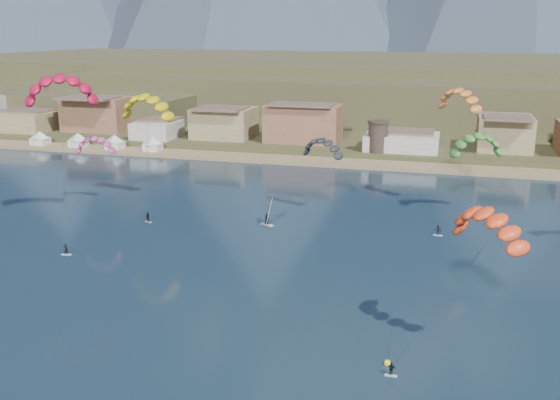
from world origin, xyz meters
name	(u,v)px	position (x,y,z in m)	size (l,w,h in m)	color
ground	(200,369)	(0.00, 0.00, 0.00)	(2400.00, 2400.00, 0.00)	#0E1E33
beach	(354,163)	(0.00, 106.00, 0.25)	(2200.00, 12.00, 0.90)	#A2855C
land	(428,65)	(0.00, 560.00, 0.00)	(2200.00, 900.00, 4.00)	brown
foothills	(450,88)	(22.39, 232.47, 9.08)	(940.00, 210.00, 18.00)	brown
town	(230,120)	(-40.00, 122.00, 8.00)	(400.00, 24.00, 12.00)	silver
watchtower	(378,136)	(5.00, 114.00, 6.37)	(5.82, 5.82, 8.60)	#47382D
beach_tents	(95,137)	(-76.25, 106.00, 3.71)	(43.40, 6.40, 5.00)	white
kitesurfer_red	(60,85)	(-41.37, 40.37, 25.28)	(15.37, 19.71, 30.02)	silver
kitesurfer_yellow	(147,103)	(-34.74, 58.68, 20.30)	(12.77, 16.82, 24.86)	silver
kitesurfer_orange	(489,220)	(28.31, 11.36, 15.41)	(14.21, 12.36, 19.21)	silver
kitesurfer_green	(477,142)	(28.63, 65.81, 14.27)	(12.13, 18.50, 19.74)	silver
distant_kite_pink	(95,142)	(-44.19, 54.18, 12.80)	(8.67, 6.58, 15.81)	#262626
distant_kite_dark	(322,144)	(0.59, 60.35, 13.39)	(9.26, 7.06, 16.48)	#262626
distant_kite_orange	(460,96)	(25.07, 70.43, 22.18)	(10.05, 9.57, 25.08)	#262626
windsurfer	(268,217)	(-7.14, 49.71, 1.55)	(2.96, 3.14, 4.88)	silver
buoy	(387,363)	(18.99, 6.19, 0.14)	(0.80, 0.80, 0.80)	#FFFA1A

